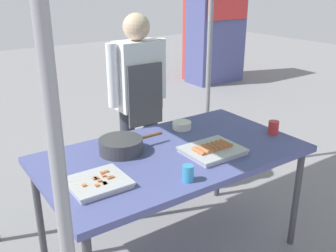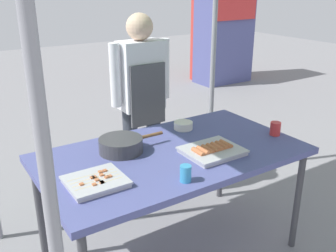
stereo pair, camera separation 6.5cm
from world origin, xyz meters
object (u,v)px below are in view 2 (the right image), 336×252
(drink_cup_near_edge, at_px, (186,174))
(tray_meat_skewers, at_px, (96,182))
(vendor_woman, at_px, (141,93))
(condiment_bowl, at_px, (183,125))
(stall_table, at_px, (172,159))
(neighbor_stall_right, at_px, (224,36))
(neighbor_stall_left, at_px, (221,22))
(tray_grilled_sausages, at_px, (212,151))
(cooking_wok, at_px, (121,144))
(drink_cup_by_wok, at_px, (275,129))

(drink_cup_near_edge, bearing_deg, tray_meat_skewers, 151.53)
(vendor_woman, bearing_deg, condiment_bowl, 93.22)
(stall_table, distance_m, vendor_woman, 0.87)
(tray_meat_skewers, relative_size, neighbor_stall_right, 0.18)
(drink_cup_near_edge, relative_size, neighbor_stall_right, 0.06)
(neighbor_stall_left, relative_size, neighbor_stall_right, 1.29)
(neighbor_stall_left, bearing_deg, condiment_bowl, -133.23)
(neighbor_stall_left, bearing_deg, stall_table, -133.35)
(vendor_woman, bearing_deg, tray_grilled_sausages, 86.52)
(cooking_wok, height_order, neighbor_stall_right, neighbor_stall_right)
(tray_meat_skewers, relative_size, drink_cup_by_wok, 3.28)
(condiment_bowl, bearing_deg, neighbor_stall_left, 46.77)
(vendor_woman, relative_size, neighbor_stall_right, 0.94)
(drink_cup_by_wok, height_order, neighbor_stall_right, neighbor_stall_right)
(cooking_wok, bearing_deg, drink_cup_by_wok, -17.63)
(drink_cup_near_edge, distance_m, neighbor_stall_left, 5.31)
(condiment_bowl, bearing_deg, tray_grilled_sausages, -101.71)
(stall_table, height_order, drink_cup_near_edge, drink_cup_near_edge)
(neighbor_stall_right, bearing_deg, cooking_wok, -137.85)
(stall_table, distance_m, drink_cup_near_edge, 0.39)
(neighbor_stall_left, xyz_separation_m, neighbor_stall_right, (-0.04, -0.16, -0.23))
(drink_cup_near_edge, bearing_deg, neighbor_stall_right, 47.23)
(tray_meat_skewers, bearing_deg, stall_table, 12.93)
(neighbor_stall_left, distance_m, neighbor_stall_right, 0.28)
(stall_table, bearing_deg, condiment_bowl, 45.29)
(cooking_wok, bearing_deg, tray_meat_skewers, -134.82)
(vendor_woman, xyz_separation_m, neighbor_stall_left, (3.15, 2.78, 0.15))
(stall_table, relative_size, neighbor_stall_right, 1.00)
(stall_table, height_order, tray_grilled_sausages, tray_grilled_sausages)
(stall_table, height_order, neighbor_stall_left, neighbor_stall_left)
(tray_grilled_sausages, height_order, condiment_bowl, same)
(condiment_bowl, height_order, neighbor_stall_left, neighbor_stall_left)
(tray_meat_skewers, height_order, drink_cup_near_edge, drink_cup_near_edge)
(neighbor_stall_left, bearing_deg, vendor_woman, -138.59)
(vendor_woman, distance_m, neighbor_stall_right, 4.07)
(condiment_bowl, bearing_deg, vendor_woman, 93.22)
(tray_meat_skewers, distance_m, vendor_woman, 1.24)
(drink_cup_by_wok, bearing_deg, condiment_bowl, 136.91)
(tray_grilled_sausages, xyz_separation_m, neighbor_stall_left, (3.21, 3.75, 0.27))
(stall_table, relative_size, cooking_wok, 3.76)
(tray_grilled_sausages, distance_m, cooking_wok, 0.55)
(drink_cup_near_edge, bearing_deg, tray_grilled_sausages, 29.89)
(stall_table, height_order, cooking_wok, cooking_wok)
(vendor_woman, xyz_separation_m, neighbor_stall_right, (3.11, 2.62, -0.07))
(stall_table, height_order, condiment_bowl, condiment_bowl)
(tray_grilled_sausages, relative_size, neighbor_stall_left, 0.16)
(tray_meat_skewers, relative_size, neighbor_stall_left, 0.14)
(condiment_bowl, relative_size, drink_cup_near_edge, 1.48)
(stall_table, distance_m, condiment_bowl, 0.40)
(drink_cup_near_edge, relative_size, neighbor_stall_left, 0.04)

